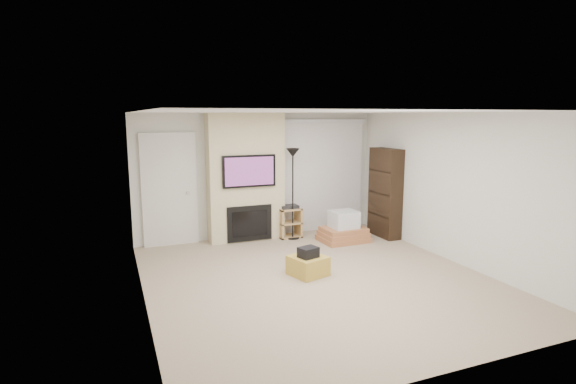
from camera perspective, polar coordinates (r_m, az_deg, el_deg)
name	(u,v)px	position (r m, az deg, el deg)	size (l,w,h in m)	color
floor	(317,279)	(6.95, 3.77, -10.95)	(5.00, 5.50, 0.00)	tan
ceiling	(319,112)	(6.51, 4.01, 10.12)	(5.00, 5.50, 0.00)	white
wall_back	(260,175)	(9.14, -3.64, 2.14)	(5.00, 2.50, 0.00)	silver
wall_front	(450,249)	(4.38, 19.86, -6.81)	(5.00, 2.50, 0.00)	silver
wall_left	(141,211)	(5.99, -18.22, -2.36)	(5.50, 2.50, 0.00)	silver
wall_right	(453,188)	(8.02, 20.20, 0.49)	(5.50, 2.50, 0.00)	silver
hvac_vent	(320,112)	(7.40, 4.10, 10.04)	(0.35, 0.18, 0.01)	silver
ottoman	(308,266)	(7.06, 2.55, -9.32)	(0.50, 0.50, 0.30)	gold
black_bag	(308,252)	(6.94, 2.59, -7.66)	(0.28, 0.22, 0.16)	black
fireplace_wall	(246,178)	(8.84, -5.36, 1.76)	(1.50, 0.47, 2.50)	beige
entry_door	(170,190)	(8.74, -14.81, 0.19)	(1.02, 0.11, 2.14)	silver
vertical_blinds	(323,171)	(9.62, 4.41, 2.65)	(1.98, 0.10, 2.37)	silver
floor_lamp	(293,168)	(8.84, 0.61, 3.07)	(0.27, 0.27, 1.82)	black
av_stand	(289,220)	(9.14, 0.15, -3.61)	(0.45, 0.38, 0.66)	tan
box_stack	(344,230)	(8.92, 7.07, -4.77)	(0.93, 0.71, 0.61)	#B46F44
bookshelf	(385,193)	(9.31, 12.24, -0.10)	(0.30, 0.80, 1.80)	black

